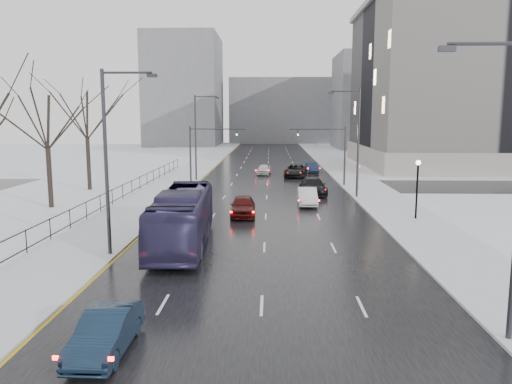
# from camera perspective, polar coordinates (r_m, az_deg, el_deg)

# --- Properties ---
(road) EXTENTS (16.00, 150.00, 0.04)m
(road) POSITION_cam_1_polar(r_m,az_deg,el_deg) (66.57, 1.35, 2.15)
(road) COLOR black
(road) RESTS_ON ground
(cross_road) EXTENTS (130.00, 10.00, 0.04)m
(cross_road) POSITION_cam_1_polar(r_m,az_deg,el_deg) (54.67, 1.29, 0.72)
(cross_road) COLOR black
(cross_road) RESTS_ON ground
(sidewalk_left) EXTENTS (5.00, 150.00, 0.16)m
(sidewalk_left) POSITION_cam_1_polar(r_m,az_deg,el_deg) (67.44, -7.61, 2.21)
(sidewalk_left) COLOR silver
(sidewalk_left) RESTS_ON ground
(sidewalk_right) EXTENTS (5.00, 150.00, 0.16)m
(sidewalk_right) POSITION_cam_1_polar(r_m,az_deg,el_deg) (67.34, 10.33, 2.14)
(sidewalk_right) COLOR silver
(sidewalk_right) RESTS_ON ground
(park_strip) EXTENTS (14.00, 150.00, 0.12)m
(park_strip) POSITION_cam_1_polar(r_m,az_deg,el_deg) (69.60, -15.36, 2.16)
(park_strip) COLOR white
(park_strip) RESTS_ON ground
(tree_park_d) EXTENTS (8.75, 8.75, 12.50)m
(tree_park_d) POSITION_cam_1_polar(r_m,az_deg,el_deg) (44.69, -22.32, -1.75)
(tree_park_d) COLOR black
(tree_park_d) RESTS_ON ground
(tree_park_e) EXTENTS (9.45, 9.45, 13.50)m
(tree_park_e) POSITION_cam_1_polar(r_m,az_deg,el_deg) (53.99, -18.44, 0.15)
(tree_park_e) COLOR black
(tree_park_e) RESTS_ON ground
(iron_fence) EXTENTS (0.06, 70.00, 1.30)m
(iron_fence) POSITION_cam_1_polar(r_m,az_deg,el_deg) (39.09, -18.32, -1.60)
(iron_fence) COLOR black
(iron_fence) RESTS_ON sidewalk_left
(streetlight_r_mid) EXTENTS (2.95, 0.25, 10.00)m
(streetlight_r_mid) POSITION_cam_1_polar(r_m,az_deg,el_deg) (46.84, 11.34, 6.10)
(streetlight_r_mid) COLOR #2D2D33
(streetlight_r_mid) RESTS_ON ground
(streetlight_l_near) EXTENTS (2.95, 0.25, 10.00)m
(streetlight_l_near) POSITION_cam_1_polar(r_m,az_deg,el_deg) (27.55, -16.35, 4.24)
(streetlight_l_near) COLOR #2D2D33
(streetlight_l_near) RESTS_ON ground
(streetlight_l_far) EXTENTS (2.95, 0.25, 10.00)m
(streetlight_l_far) POSITION_cam_1_polar(r_m,az_deg,el_deg) (58.79, -6.71, 6.70)
(streetlight_l_far) COLOR #2D2D33
(streetlight_l_far) RESTS_ON ground
(lamppost_r_mid) EXTENTS (0.36, 0.36, 4.28)m
(lamppost_r_mid) POSITION_cam_1_polar(r_m,az_deg,el_deg) (37.97, 17.96, 1.23)
(lamppost_r_mid) COLOR black
(lamppost_r_mid) RESTS_ON sidewalk_right
(mast_signal_right) EXTENTS (6.10, 0.33, 6.50)m
(mast_signal_right) POSITION_cam_1_polar(r_m,az_deg,el_deg) (54.70, 9.03, 4.92)
(mast_signal_right) COLOR #2D2D33
(mast_signal_right) RESTS_ON ground
(mast_signal_left) EXTENTS (6.10, 0.33, 6.50)m
(mast_signal_left) POSITION_cam_1_polar(r_m,az_deg,el_deg) (54.79, -6.41, 4.98)
(mast_signal_left) COLOR #2D2D33
(mast_signal_left) RESTS_ON ground
(no_uturn_sign) EXTENTS (0.60, 0.06, 2.70)m
(no_uturn_sign) POSITION_cam_1_polar(r_m,az_deg,el_deg) (51.19, 11.63, 2.57)
(no_uturn_sign) COLOR #2D2D33
(no_uturn_sign) RESTS_ON sidewalk_right
(civic_building) EXTENTS (41.00, 31.00, 24.80)m
(civic_building) POSITION_cam_1_polar(r_m,az_deg,el_deg) (85.57, 25.99, 10.24)
(civic_building) COLOR gray
(civic_building) RESTS_ON ground
(bldg_far_right) EXTENTS (24.00, 20.00, 22.00)m
(bldg_far_right) POSITION_cam_1_polar(r_m,az_deg,el_deg) (124.31, 14.73, 9.97)
(bldg_far_right) COLOR slate
(bldg_far_right) RESTS_ON ground
(bldg_far_left) EXTENTS (18.00, 22.00, 28.00)m
(bldg_far_left) POSITION_cam_1_polar(r_m,az_deg,el_deg) (133.18, -8.17, 11.35)
(bldg_far_left) COLOR slate
(bldg_far_left) RESTS_ON ground
(bldg_far_center) EXTENTS (30.00, 18.00, 18.00)m
(bldg_far_center) POSITION_cam_1_polar(r_m,az_deg,el_deg) (146.19, 3.12, 9.22)
(bldg_far_center) COLOR slate
(bldg_far_center) RESTS_ON ground
(sedan_left_near) EXTENTS (1.49, 4.15, 1.36)m
(sedan_left_near) POSITION_cam_1_polar(r_m,az_deg,el_deg) (17.31, -16.78, -15.06)
(sedan_left_near) COLOR #112135
(sedan_left_near) RESTS_ON road
(bus) EXTENTS (3.37, 11.90, 3.28)m
(bus) POSITION_cam_1_polar(r_m,az_deg,el_deg) (29.54, -8.39, -2.94)
(bus) COLOR #2E284F
(bus) RESTS_ON road
(sedan_center_near) EXTENTS (2.00, 4.67, 1.57)m
(sedan_center_near) POSITION_cam_1_polar(r_m,az_deg,el_deg) (37.85, -1.50, -1.61)
(sedan_center_near) COLOR #3E0C0A
(sedan_center_near) RESTS_ON road
(sedan_right_near) EXTENTS (1.61, 4.51, 1.48)m
(sedan_right_near) POSITION_cam_1_polar(r_m,az_deg,el_deg) (42.79, 5.88, -0.52)
(sedan_right_near) COLOR silver
(sedan_right_near) RESTS_ON road
(sedan_right_cross) EXTENTS (3.24, 5.83, 1.54)m
(sedan_right_cross) POSITION_cam_1_polar(r_m,az_deg,el_deg) (62.65, 4.54, 2.44)
(sedan_right_cross) COLOR black
(sedan_right_cross) RESTS_ON road
(sedan_right_far) EXTENTS (2.54, 5.63, 1.60)m
(sedan_right_far) POSITION_cam_1_polar(r_m,az_deg,el_deg) (48.72, 6.54, 0.66)
(sedan_right_far) COLOR black
(sedan_right_far) RESTS_ON road
(sedan_center_far) EXTENTS (1.99, 4.11, 1.35)m
(sedan_center_far) POSITION_cam_1_polar(r_m,az_deg,el_deg) (64.98, 0.91, 2.61)
(sedan_center_far) COLOR silver
(sedan_center_far) RESTS_ON road
(sedan_right_distant) EXTENTS (1.70, 4.12, 1.33)m
(sedan_right_distant) POSITION_cam_1_polar(r_m,az_deg,el_deg) (67.80, 6.40, 2.80)
(sedan_right_distant) COLOR #132039
(sedan_right_distant) RESTS_ON road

